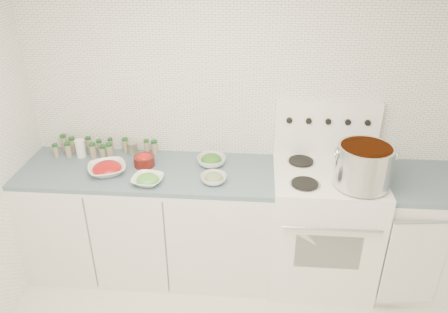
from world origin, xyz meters
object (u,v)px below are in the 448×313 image
at_px(stove, 322,223).
at_px(bowl_tomato, 107,169).
at_px(stock_pot, 364,164).
at_px(bowl_snowpea, 148,180).

bearing_deg(stove, bowl_tomato, -177.54).
distance_m(stock_pot, bowl_tomato, 1.77).
height_order(stove, bowl_tomato, stove).
distance_m(stove, stock_pot, 0.65).
relative_size(stove, bowl_snowpea, 5.75).
xyz_separation_m(stove, bowl_snowpea, (-1.25, -0.18, 0.43)).
distance_m(stove, bowl_snowpea, 1.34).
height_order(bowl_tomato, bowl_snowpea, bowl_tomato).
height_order(stock_pot, bowl_tomato, stock_pot).
xyz_separation_m(stove, stock_pot, (0.19, -0.16, 0.60)).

